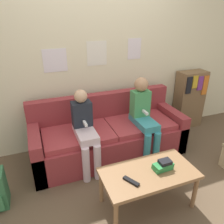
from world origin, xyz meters
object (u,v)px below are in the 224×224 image
object	(u,v)px
person_right	(144,114)
tv_remote	(131,181)
couch	(109,136)
bookshelf	(189,99)
person_left	(85,128)
coffee_table	(149,176)

from	to	relation	value
person_right	tv_remote	distance (m)	1.11
tv_remote	couch	bearing A→B (deg)	52.39
tv_remote	bookshelf	world-z (taller)	bookshelf
person_left	bookshelf	bearing A→B (deg)	14.07
bookshelf	person_right	bearing A→B (deg)	-157.42
couch	person_left	xyz separation A→B (m)	(-0.37, -0.19, 0.30)
person_left	tv_remote	distance (m)	0.93
coffee_table	bookshelf	size ratio (longest dim) A/B	0.97
couch	person_right	size ratio (longest dim) A/B	1.89
coffee_table	person_left	world-z (taller)	person_left
person_right	tv_remote	size ratio (longest dim) A/B	6.51
coffee_table	person_left	distance (m)	0.95
person_right	person_left	bearing A→B (deg)	-179.08
couch	bookshelf	distance (m)	1.63
person_right	bookshelf	xyz separation A→B (m)	(1.15, 0.48, -0.13)
person_left	person_right	xyz separation A→B (m)	(0.81, 0.01, 0.05)
person_right	coffee_table	bearing A→B (deg)	-114.51
coffee_table	couch	bearing A→B (deg)	93.03
person_right	bookshelf	world-z (taller)	person_right
couch	coffee_table	distance (m)	1.02
couch	tv_remote	bearing A→B (deg)	-99.06
coffee_table	tv_remote	xyz separation A→B (m)	(-0.23, -0.07, 0.06)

